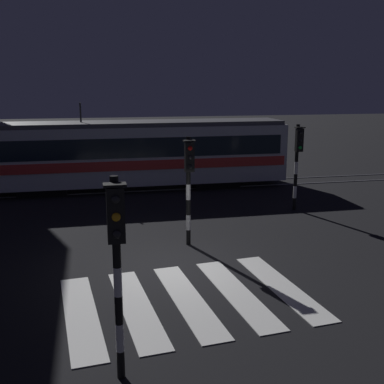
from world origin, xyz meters
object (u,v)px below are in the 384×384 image
(tram, at_px, (131,153))
(traffic_light_corner_far_right, at_px, (298,154))
(traffic_light_median_centre, at_px, (189,175))
(traffic_light_kerb_mid_left, at_px, (117,251))

(tram, bearing_deg, traffic_light_corner_far_right, -41.78)
(traffic_light_median_centre, bearing_deg, tram, 96.78)
(traffic_light_corner_far_right, bearing_deg, traffic_light_median_centre, -147.21)
(traffic_light_corner_far_right, relative_size, tram, 0.23)
(traffic_light_median_centre, distance_m, tram, 8.78)
(traffic_light_corner_far_right, bearing_deg, tram, 138.22)
(traffic_light_kerb_mid_left, relative_size, traffic_light_median_centre, 1.04)
(traffic_light_corner_far_right, distance_m, tram, 8.19)
(traffic_light_corner_far_right, height_order, traffic_light_kerb_mid_left, traffic_light_kerb_mid_left)
(traffic_light_kerb_mid_left, distance_m, traffic_light_median_centre, 7.08)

